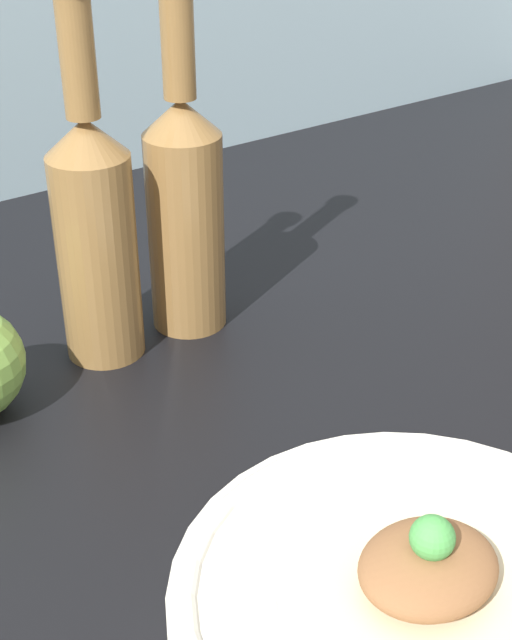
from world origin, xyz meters
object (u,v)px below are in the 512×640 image
plate (421,602)px  cider_bottle_right (185,203)px  cider_bottle_left (95,228)px  plated_food (424,576)px

plate → cider_bottle_right: bearing=78.7°
cider_bottle_left → plated_food: bearing=-88.2°
plate → plated_food: plated_food is taller
plate → plated_food: size_ratio=1.72×
plate → plated_food: 1.93cm
plated_food → cider_bottle_left: (-1.04, 33.85, 7.49)cm
plate → cider_bottle_right: cider_bottle_right is taller
plate → cider_bottle_right: 35.78cm
cider_bottle_left → cider_bottle_right: bearing=0.0°
plated_food → cider_bottle_right: (6.74, 33.85, 7.49)cm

